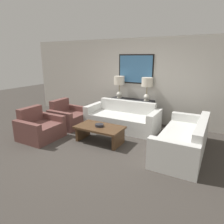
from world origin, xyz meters
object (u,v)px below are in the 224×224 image
(console_table, at_px, (132,111))
(decorative_bowl, at_px, (99,125))
(couch_by_side, at_px, (184,141))
(table_lamp_left, at_px, (119,83))
(armchair_near_back_wall, at_px, (68,117))
(table_lamp_right, at_px, (147,85))
(couch_by_back_wall, at_px, (122,119))
(armchair_near_camera, at_px, (40,128))
(coffee_table, at_px, (100,131))

(console_table, xyz_separation_m, decorative_bowl, (-0.05, -1.91, 0.06))
(couch_by_side, bearing_deg, table_lamp_left, 148.05)
(armchair_near_back_wall, bearing_deg, couch_by_side, -2.23)
(table_lamp_left, distance_m, table_lamp_right, 0.95)
(couch_by_side, bearing_deg, console_table, 142.06)
(couch_by_back_wall, relative_size, decorative_bowl, 10.18)
(console_table, bearing_deg, armchair_near_camera, -122.37)
(console_table, xyz_separation_m, coffee_table, (-0.05, -1.90, -0.08))
(couch_by_side, bearing_deg, decorative_bowl, -167.72)
(couch_by_side, bearing_deg, couch_by_back_wall, 158.02)
(armchair_near_back_wall, bearing_deg, table_lamp_right, 33.54)
(table_lamp_left, bearing_deg, coffee_table, -77.35)
(coffee_table, height_order, decorative_bowl, decorative_bowl)
(armchair_near_back_wall, bearing_deg, table_lamp_left, 51.21)
(table_lamp_left, height_order, coffee_table, table_lamp_left)
(couch_by_back_wall, height_order, coffee_table, couch_by_back_wall)
(console_table, relative_size, couch_by_side, 0.65)
(couch_by_side, relative_size, coffee_table, 1.83)
(coffee_table, relative_size, armchair_near_back_wall, 1.22)
(console_table, bearing_deg, table_lamp_left, 180.00)
(couch_by_back_wall, height_order, armchair_near_camera, armchair_near_camera)
(couch_by_side, xyz_separation_m, armchair_near_camera, (-3.46, -0.98, -0.01))
(armchair_near_camera, bearing_deg, table_lamp_left, 66.22)
(table_lamp_right, distance_m, couch_by_side, 2.27)
(couch_by_back_wall, relative_size, armchair_near_back_wall, 2.23)
(console_table, relative_size, decorative_bowl, 6.64)
(console_table, distance_m, armchair_near_camera, 2.91)
(table_lamp_right, relative_size, couch_by_side, 0.33)
(console_table, relative_size, armchair_near_back_wall, 1.46)
(coffee_table, xyz_separation_m, decorative_bowl, (-0.01, -0.00, 0.14))
(console_table, xyz_separation_m, couch_by_back_wall, (0.00, -0.71, -0.10))
(table_lamp_left, distance_m, armchair_near_back_wall, 1.99)
(couch_by_back_wall, distance_m, armchair_near_camera, 2.34)
(table_lamp_left, relative_size, coffee_table, 0.61)
(couch_by_side, relative_size, armchair_near_camera, 2.23)
(table_lamp_right, xyz_separation_m, armchair_near_back_wall, (-2.03, -1.35, -0.98))
(decorative_bowl, bearing_deg, console_table, 88.40)
(table_lamp_left, relative_size, decorative_bowl, 3.38)
(table_lamp_left, distance_m, decorative_bowl, 2.11)
(couch_by_side, height_order, decorative_bowl, couch_by_side)
(table_lamp_left, relative_size, armchair_near_camera, 0.74)
(armchair_near_back_wall, distance_m, armchair_near_camera, 1.11)
(console_table, distance_m, couch_by_side, 2.41)
(table_lamp_right, relative_size, coffee_table, 0.61)
(console_table, relative_size, armchair_near_camera, 1.46)
(couch_by_back_wall, height_order, armchair_near_back_wall, armchair_near_back_wall)
(table_lamp_right, bearing_deg, armchair_near_back_wall, -146.46)
(coffee_table, distance_m, armchair_near_back_wall, 1.61)
(console_table, relative_size, table_lamp_left, 1.96)
(table_lamp_left, xyz_separation_m, coffee_table, (0.43, -1.90, -0.95))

